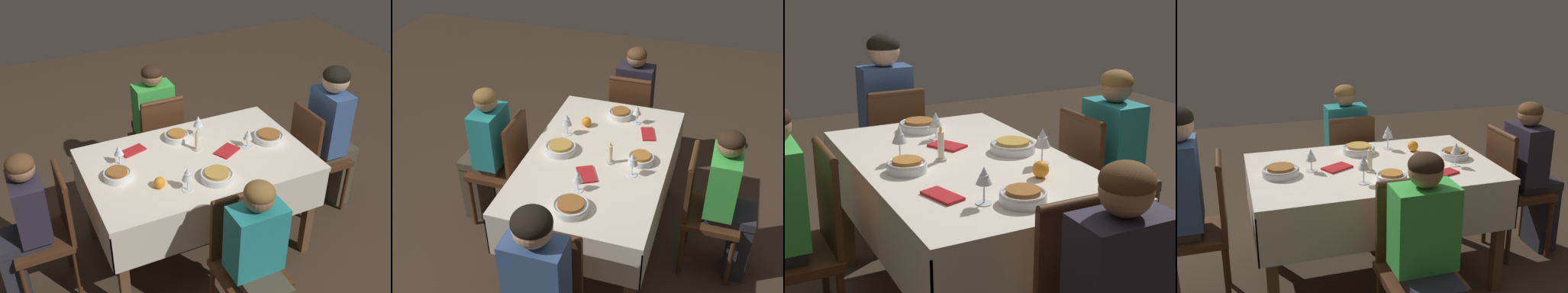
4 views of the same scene
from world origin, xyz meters
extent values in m
plane|color=#3D2D21|center=(0.00, 0.00, 0.00)|extent=(8.00, 8.00, 0.00)
cube|color=silver|center=(0.00, 0.00, 0.73)|extent=(1.48, 0.92, 0.04)
cube|color=silver|center=(0.00, 0.46, 0.58)|extent=(1.48, 0.01, 0.27)
cube|color=silver|center=(0.00, -0.46, 0.58)|extent=(1.48, 0.01, 0.27)
cube|color=silver|center=(0.73, 0.00, 0.58)|extent=(0.01, 0.92, 0.27)
cube|color=silver|center=(-0.73, 0.00, 0.58)|extent=(0.01, 0.92, 0.27)
cube|color=brown|center=(0.67, 0.39, 0.36)|extent=(0.06, 0.06, 0.71)
cube|color=brown|center=(-0.67, 0.39, 0.36)|extent=(0.06, 0.06, 0.71)
cube|color=brown|center=(0.67, -0.39, 0.36)|extent=(0.06, 0.06, 0.71)
cube|color=brown|center=(-0.67, -0.39, 0.36)|extent=(0.06, 0.06, 0.71)
cube|color=#472816|center=(-0.89, -0.01, 0.67)|extent=(0.03, 0.34, 0.42)
cylinder|color=#472816|center=(-0.89, -0.01, 0.88)|extent=(0.04, 0.33, 0.04)
cube|color=#472816|center=(1.06, 0.00, 0.45)|extent=(0.37, 0.37, 0.04)
cube|color=#472816|center=(0.89, 0.00, 0.67)|extent=(0.03, 0.34, 0.42)
cylinder|color=#472816|center=(0.89, 0.00, 0.88)|extent=(0.04, 0.33, 0.04)
cylinder|color=#472816|center=(1.21, -0.16, 0.21)|extent=(0.03, 0.03, 0.43)
cylinder|color=#472816|center=(1.21, 0.15, 0.21)|extent=(0.03, 0.03, 0.43)
cylinder|color=#472816|center=(0.90, -0.16, 0.21)|extent=(0.03, 0.03, 0.43)
cylinder|color=#472816|center=(0.90, 0.15, 0.21)|extent=(0.03, 0.03, 0.43)
cube|color=#472816|center=(0.03, 0.78, 0.45)|extent=(0.37, 0.37, 0.04)
cube|color=#472816|center=(0.03, 0.61, 0.67)|extent=(0.34, 0.03, 0.42)
cylinder|color=#472816|center=(0.03, 0.61, 0.88)|extent=(0.33, 0.04, 0.04)
cylinder|color=#472816|center=(0.19, 0.94, 0.21)|extent=(0.03, 0.03, 0.43)
cylinder|color=#472816|center=(-0.12, 0.94, 0.21)|extent=(0.03, 0.03, 0.43)
cylinder|color=#472816|center=(0.19, 0.62, 0.21)|extent=(0.03, 0.03, 0.43)
cylinder|color=#472816|center=(-0.12, 0.62, 0.21)|extent=(0.03, 0.03, 0.43)
cube|color=#472816|center=(0.00, -0.78, 0.45)|extent=(0.37, 0.37, 0.04)
cube|color=#472816|center=(0.00, -0.61, 0.67)|extent=(0.34, 0.03, 0.42)
cylinder|color=#472816|center=(0.00, -0.61, 0.88)|extent=(0.33, 0.04, 0.04)
cylinder|color=#472816|center=(-0.15, -0.94, 0.21)|extent=(0.03, 0.03, 0.43)
cylinder|color=#472816|center=(0.16, -0.94, 0.21)|extent=(0.03, 0.03, 0.43)
cylinder|color=#472816|center=(-0.15, -0.62, 0.21)|extent=(0.03, 0.03, 0.43)
cylinder|color=#472816|center=(0.16, -0.62, 0.21)|extent=(0.03, 0.03, 0.43)
cube|color=#38568E|center=(-1.09, -0.01, 0.77)|extent=(0.18, 0.30, 0.48)
sphere|color=#D6A884|center=(-1.09, -0.01, 1.10)|extent=(0.19, 0.19, 0.19)
ellipsoid|color=black|center=(-1.09, -0.01, 1.13)|extent=(0.19, 0.19, 0.13)
cube|color=#282833|center=(1.26, 0.00, 0.23)|extent=(0.14, 0.22, 0.47)
cube|color=#282833|center=(1.17, 0.00, 0.50)|extent=(0.31, 0.24, 0.06)
cube|color=#282333|center=(1.09, 0.00, 0.72)|extent=(0.18, 0.30, 0.39)
sphere|color=#9E7051|center=(1.09, 0.00, 0.99)|extent=(0.16, 0.16, 0.16)
ellipsoid|color=brown|center=(1.09, 0.00, 1.02)|extent=(0.16, 0.16, 0.11)
cube|color=#4C4233|center=(0.03, 0.98, 0.23)|extent=(0.23, 0.14, 0.47)
cube|color=#4C4233|center=(0.03, 0.89, 0.50)|extent=(0.24, 0.31, 0.06)
cube|color=teal|center=(0.03, 0.81, 0.73)|extent=(0.30, 0.18, 0.42)
sphere|color=#9E7051|center=(0.03, 0.81, 1.02)|extent=(0.16, 0.16, 0.16)
ellipsoid|color=brown|center=(0.03, 0.81, 1.05)|extent=(0.16, 0.16, 0.11)
cube|color=#282833|center=(0.00, -0.98, 0.23)|extent=(0.22, 0.14, 0.47)
cube|color=#282833|center=(0.00, -0.89, 0.50)|extent=(0.24, 0.31, 0.06)
cube|color=green|center=(0.00, -0.81, 0.73)|extent=(0.30, 0.18, 0.41)
sphere|color=#9E7051|center=(0.00, -0.81, 1.01)|extent=(0.16, 0.16, 0.16)
ellipsoid|color=black|center=(0.00, -0.81, 1.04)|extent=(0.16, 0.16, 0.11)
cylinder|color=silver|center=(-0.55, 0.00, 0.77)|extent=(0.21, 0.21, 0.04)
torus|color=silver|center=(-0.55, 0.00, 0.79)|extent=(0.21, 0.21, 0.01)
cylinder|color=#995B28|center=(-0.55, 0.00, 0.80)|extent=(0.15, 0.15, 0.02)
cylinder|color=white|center=(-0.37, 0.02, 0.75)|extent=(0.07, 0.07, 0.00)
cylinder|color=white|center=(-0.37, 0.02, 0.79)|extent=(0.01, 0.01, 0.06)
cone|color=white|center=(-0.37, 0.02, 0.85)|extent=(0.06, 0.06, 0.07)
cylinder|color=white|center=(-0.37, 0.02, 0.84)|extent=(0.04, 0.04, 0.03)
cylinder|color=silver|center=(0.54, -0.01, 0.77)|extent=(0.18, 0.18, 0.04)
torus|color=silver|center=(0.54, -0.01, 0.79)|extent=(0.18, 0.18, 0.01)
cylinder|color=#995B28|center=(0.54, -0.01, 0.80)|extent=(0.13, 0.13, 0.02)
cylinder|color=white|center=(0.48, -0.14, 0.75)|extent=(0.06, 0.06, 0.00)
cylinder|color=white|center=(0.48, -0.14, 0.79)|extent=(0.01, 0.01, 0.07)
cone|color=white|center=(0.48, -0.14, 0.86)|extent=(0.06, 0.06, 0.07)
cylinder|color=white|center=(0.48, -0.14, 0.85)|extent=(0.04, 0.04, 0.03)
cylinder|color=silver|center=(-0.01, 0.26, 0.77)|extent=(0.21, 0.21, 0.04)
torus|color=silver|center=(-0.01, 0.26, 0.79)|extent=(0.21, 0.21, 0.01)
cylinder|color=gold|center=(-0.01, 0.26, 0.80)|extent=(0.15, 0.15, 0.02)
cylinder|color=white|center=(0.20, 0.29, 0.75)|extent=(0.07, 0.07, 0.00)
cylinder|color=white|center=(0.20, 0.29, 0.79)|extent=(0.01, 0.01, 0.07)
cone|color=white|center=(0.20, 0.29, 0.87)|extent=(0.07, 0.07, 0.08)
cylinder|color=white|center=(0.20, 0.29, 0.85)|extent=(0.04, 0.04, 0.04)
cylinder|color=silver|center=(0.03, -0.28, 0.77)|extent=(0.17, 0.17, 0.04)
torus|color=silver|center=(0.03, -0.28, 0.79)|extent=(0.17, 0.17, 0.01)
cylinder|color=#B2702D|center=(0.03, -0.28, 0.80)|extent=(0.12, 0.12, 0.02)
cylinder|color=white|center=(-0.13, -0.26, 0.75)|extent=(0.07, 0.07, 0.00)
cylinder|color=white|center=(-0.13, -0.26, 0.79)|extent=(0.01, 0.01, 0.08)
cone|color=white|center=(-0.13, -0.26, 0.87)|extent=(0.07, 0.07, 0.08)
cylinder|color=white|center=(-0.13, -0.26, 0.86)|extent=(0.04, 0.04, 0.03)
cylinder|color=beige|center=(-0.04, -0.09, 0.76)|extent=(0.05, 0.05, 0.01)
cylinder|color=beige|center=(-0.04, -0.09, 0.82)|extent=(0.03, 0.03, 0.12)
ellipsoid|color=#F9C64C|center=(-0.04, -0.09, 0.90)|extent=(0.01, 0.01, 0.03)
sphere|color=orange|center=(0.34, 0.19, 0.79)|extent=(0.07, 0.07, 0.07)
cube|color=red|center=(0.36, -0.26, 0.76)|extent=(0.19, 0.13, 0.01)
cube|color=red|center=(-0.22, 0.01, 0.76)|extent=(0.20, 0.17, 0.01)
camera|label=1|loc=(1.15, 2.43, 2.56)|focal=45.00mm
camera|label=2|loc=(-2.53, -0.72, 2.61)|focal=45.00mm
camera|label=3|loc=(2.30, -1.07, 1.61)|focal=55.00mm
camera|label=4|loc=(-0.82, -2.68, 1.78)|focal=45.00mm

